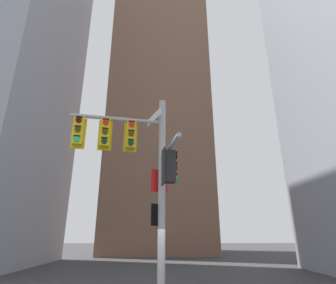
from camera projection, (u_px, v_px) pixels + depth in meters
building_mid_block at (160, 103)px, 39.83m from camera, size 13.14×13.14×42.16m
signal_pole_assembly at (139, 166)px, 9.00m from camera, size 3.79×2.91×7.22m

